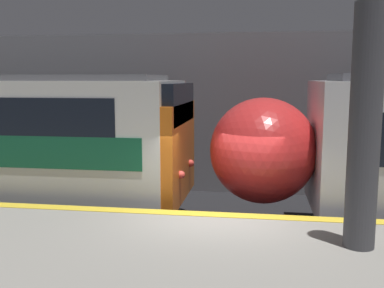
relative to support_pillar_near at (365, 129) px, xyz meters
The scene contains 3 objects.
ground_plane 3.95m from the support_pillar_near, 147.86° to the left, with size 120.00×120.00×0.00m, color black.
station_rear_barrier 7.81m from the support_pillar_near, 106.80° to the left, with size 50.00×0.15×5.07m.
support_pillar_near is the anchor object (origin of this frame).
Camera 1 is at (0.74, -8.20, 3.63)m, focal length 42.00 mm.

